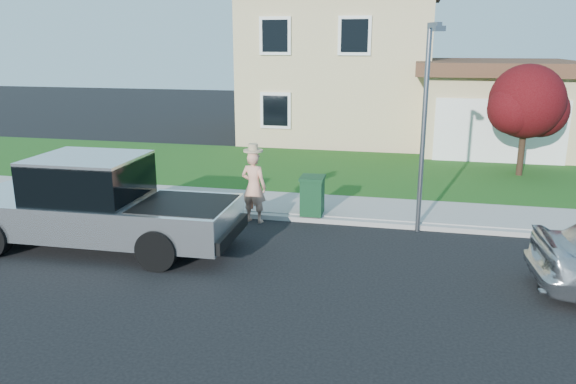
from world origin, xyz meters
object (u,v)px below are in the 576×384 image
object	(u,v)px
woman	(254,185)
trash_bin	(312,195)
street_lamp	(425,117)
pickup_truck	(97,205)
ornamental_tree	(528,105)

from	to	relation	value
woman	trash_bin	distance (m)	1.50
trash_bin	street_lamp	size ratio (longest dim) A/B	0.20
pickup_truck	street_lamp	size ratio (longest dim) A/B	1.30
trash_bin	woman	bearing A→B (deg)	-161.53
woman	trash_bin	bearing A→B (deg)	-149.22
street_lamp	pickup_truck	bearing A→B (deg)	178.28
pickup_truck	street_lamp	xyz separation A→B (m)	(6.86, 2.55, 1.78)
ornamental_tree	trash_bin	bearing A→B (deg)	-134.98
pickup_truck	woman	size ratio (longest dim) A/B	3.13
ornamental_tree	street_lamp	world-z (taller)	street_lamp
trash_bin	street_lamp	xyz separation A→B (m)	(2.64, -0.40, 2.08)
street_lamp	woman	bearing A→B (deg)	159.34
ornamental_tree	woman	bearing A→B (deg)	-138.67
pickup_truck	street_lamp	world-z (taller)	street_lamp
pickup_truck	trash_bin	world-z (taller)	pickup_truck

